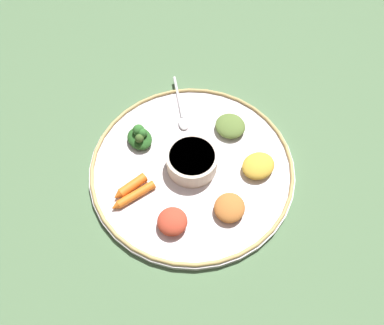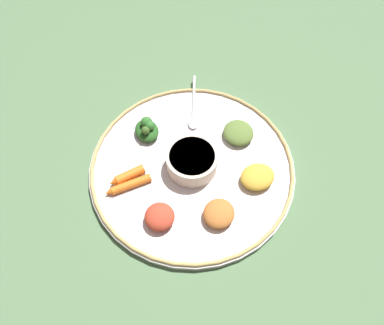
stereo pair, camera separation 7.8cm
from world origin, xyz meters
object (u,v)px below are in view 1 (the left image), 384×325
object	(u,v)px
carrot_outer	(134,196)
carrot_near_spoon	(130,187)
spoon	(181,111)
greens_pile	(140,137)
center_bowl	(192,160)

from	to	relation	value
carrot_outer	carrot_near_spoon	bearing A→B (deg)	20.44
spoon	greens_pile	bearing A→B (deg)	131.21
greens_pile	carrot_outer	size ratio (longest dim) A/B	0.88
carrot_near_spoon	spoon	bearing A→B (deg)	-28.51
center_bowl	carrot_outer	world-z (taller)	center_bowl
carrot_near_spoon	carrot_outer	xyz separation A→B (m)	(-0.02, -0.01, -0.00)
greens_pile	carrot_near_spoon	size ratio (longest dim) A/B	1.12
center_bowl	carrot_near_spoon	size ratio (longest dim) A/B	1.50
carrot_near_spoon	greens_pile	bearing A→B (deg)	-7.77
greens_pile	spoon	bearing A→B (deg)	-48.79
carrot_near_spoon	carrot_outer	size ratio (longest dim) A/B	0.79
spoon	carrot_near_spoon	distance (m)	0.23
center_bowl	carrot_outer	size ratio (longest dim) A/B	1.18
spoon	carrot_near_spoon	world-z (taller)	carrot_near_spoon
center_bowl	spoon	bearing A→B (deg)	7.85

